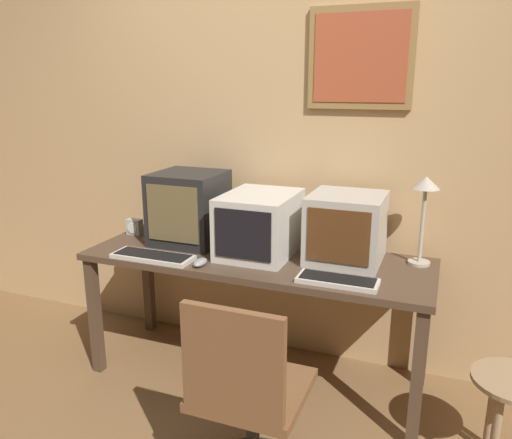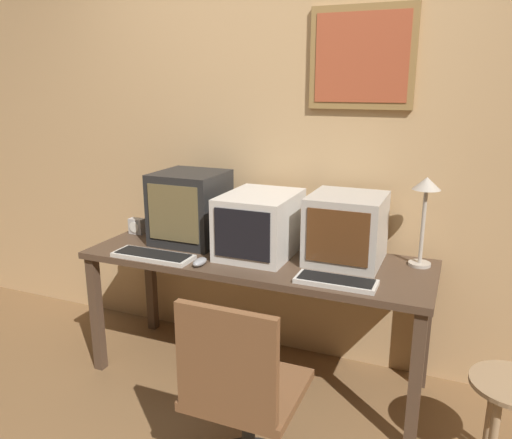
{
  "view_description": "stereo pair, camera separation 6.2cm",
  "coord_description": "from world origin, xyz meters",
  "px_view_note": "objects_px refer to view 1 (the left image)",
  "views": [
    {
      "loc": [
        0.93,
        -1.29,
        1.64
      ],
      "look_at": [
        0.0,
        1.09,
        0.94
      ],
      "focal_mm": 35.0,
      "sensor_mm": 36.0,
      "label": 1
    },
    {
      "loc": [
        0.99,
        -1.27,
        1.64
      ],
      "look_at": [
        0.0,
        1.09,
        0.94
      ],
      "focal_mm": 35.0,
      "sensor_mm": 36.0,
      "label": 2
    }
  ],
  "objects_px": {
    "monitor_left": "(189,208)",
    "office_chair": "(247,409)",
    "mouse_near_keyboard": "(200,262)",
    "monitor_center": "(260,224)",
    "keyboard_main": "(153,256)",
    "monitor_right": "(346,228)",
    "desk_lamp": "(425,197)",
    "desk_clock": "(134,227)",
    "keyboard_side": "(338,280)"
  },
  "relations": [
    {
      "from": "mouse_near_keyboard",
      "to": "office_chair",
      "type": "relative_size",
      "value": 0.13
    },
    {
      "from": "keyboard_main",
      "to": "keyboard_side",
      "type": "height_order",
      "value": "same"
    },
    {
      "from": "monitor_left",
      "to": "keyboard_main",
      "type": "height_order",
      "value": "monitor_left"
    },
    {
      "from": "monitor_left",
      "to": "mouse_near_keyboard",
      "type": "xyz_separation_m",
      "value": [
        0.24,
        -0.34,
        -0.19
      ]
    },
    {
      "from": "keyboard_main",
      "to": "keyboard_side",
      "type": "xyz_separation_m",
      "value": [
        1.0,
        0.03,
        0.0
      ]
    },
    {
      "from": "monitor_right",
      "to": "monitor_left",
      "type": "bearing_deg",
      "value": -179.01
    },
    {
      "from": "monitor_left",
      "to": "monitor_center",
      "type": "relative_size",
      "value": 0.86
    },
    {
      "from": "monitor_right",
      "to": "keyboard_side",
      "type": "bearing_deg",
      "value": -84.09
    },
    {
      "from": "monitor_right",
      "to": "mouse_near_keyboard",
      "type": "height_order",
      "value": "monitor_right"
    },
    {
      "from": "monitor_left",
      "to": "monitor_center",
      "type": "distance_m",
      "value": 0.46
    },
    {
      "from": "keyboard_main",
      "to": "office_chair",
      "type": "relative_size",
      "value": 0.51
    },
    {
      "from": "monitor_center",
      "to": "mouse_near_keyboard",
      "type": "height_order",
      "value": "monitor_center"
    },
    {
      "from": "keyboard_main",
      "to": "office_chair",
      "type": "bearing_deg",
      "value": -35.6
    },
    {
      "from": "keyboard_main",
      "to": "office_chair",
      "type": "height_order",
      "value": "office_chair"
    },
    {
      "from": "monitor_center",
      "to": "desk_lamp",
      "type": "relative_size",
      "value": 1.05
    },
    {
      "from": "monitor_left",
      "to": "keyboard_main",
      "type": "distance_m",
      "value": 0.39
    },
    {
      "from": "mouse_near_keyboard",
      "to": "desk_lamp",
      "type": "bearing_deg",
      "value": 22.6
    },
    {
      "from": "monitor_right",
      "to": "keyboard_side",
      "type": "height_order",
      "value": "monitor_right"
    },
    {
      "from": "desk_lamp",
      "to": "mouse_near_keyboard",
      "type": "bearing_deg",
      "value": -157.4
    },
    {
      "from": "monitor_left",
      "to": "office_chair",
      "type": "height_order",
      "value": "monitor_left"
    },
    {
      "from": "keyboard_main",
      "to": "mouse_near_keyboard",
      "type": "bearing_deg",
      "value": -0.68
    },
    {
      "from": "monitor_right",
      "to": "desk_lamp",
      "type": "bearing_deg",
      "value": 12.01
    },
    {
      "from": "mouse_near_keyboard",
      "to": "office_chair",
      "type": "distance_m",
      "value": 0.82
    },
    {
      "from": "monitor_center",
      "to": "desk_lamp",
      "type": "height_order",
      "value": "desk_lamp"
    },
    {
      "from": "monitor_left",
      "to": "office_chair",
      "type": "relative_size",
      "value": 0.47
    },
    {
      "from": "monitor_right",
      "to": "office_chair",
      "type": "xyz_separation_m",
      "value": [
        -0.19,
        -0.91,
        -0.53
      ]
    },
    {
      "from": "monitor_right",
      "to": "mouse_near_keyboard",
      "type": "xyz_separation_m",
      "value": [
        -0.68,
        -0.36,
        -0.16
      ]
    },
    {
      "from": "monitor_right",
      "to": "office_chair",
      "type": "bearing_deg",
      "value": -101.78
    },
    {
      "from": "keyboard_main",
      "to": "desk_lamp",
      "type": "height_order",
      "value": "desk_lamp"
    },
    {
      "from": "keyboard_main",
      "to": "keyboard_side",
      "type": "bearing_deg",
      "value": 1.51
    },
    {
      "from": "monitor_center",
      "to": "monitor_right",
      "type": "height_order",
      "value": "monitor_right"
    },
    {
      "from": "office_chair",
      "to": "mouse_near_keyboard",
      "type": "bearing_deg",
      "value": 131.46
    },
    {
      "from": "monitor_left",
      "to": "desk_lamp",
      "type": "height_order",
      "value": "desk_lamp"
    },
    {
      "from": "desk_lamp",
      "to": "office_chair",
      "type": "distance_m",
      "value": 1.34
    },
    {
      "from": "monitor_left",
      "to": "mouse_near_keyboard",
      "type": "height_order",
      "value": "monitor_left"
    },
    {
      "from": "keyboard_side",
      "to": "mouse_near_keyboard",
      "type": "distance_m",
      "value": 0.71
    },
    {
      "from": "monitor_center",
      "to": "keyboard_side",
      "type": "distance_m",
      "value": 0.58
    },
    {
      "from": "monitor_center",
      "to": "office_chair",
      "type": "height_order",
      "value": "monitor_center"
    },
    {
      "from": "monitor_center",
      "to": "keyboard_side",
      "type": "height_order",
      "value": "monitor_center"
    },
    {
      "from": "monitor_center",
      "to": "keyboard_main",
      "type": "bearing_deg",
      "value": -150.0
    },
    {
      "from": "monitor_center",
      "to": "desk_clock",
      "type": "height_order",
      "value": "monitor_center"
    },
    {
      "from": "monitor_left",
      "to": "monitor_center",
      "type": "height_order",
      "value": "monitor_left"
    },
    {
      "from": "keyboard_side",
      "to": "desk_lamp",
      "type": "relative_size",
      "value": 0.82
    },
    {
      "from": "keyboard_side",
      "to": "desk_clock",
      "type": "relative_size",
      "value": 3.94
    },
    {
      "from": "monitor_center",
      "to": "office_chair",
      "type": "xyz_separation_m",
      "value": [
        0.27,
        -0.84,
        -0.52
      ]
    },
    {
      "from": "keyboard_main",
      "to": "desk_lamp",
      "type": "distance_m",
      "value": 1.44
    },
    {
      "from": "monitor_left",
      "to": "monitor_right",
      "type": "bearing_deg",
      "value": 0.99
    },
    {
      "from": "keyboard_side",
      "to": "desk_lamp",
      "type": "bearing_deg",
      "value": 50.2
    },
    {
      "from": "desk_clock",
      "to": "keyboard_side",
      "type": "bearing_deg",
      "value": -13.22
    },
    {
      "from": "desk_clock",
      "to": "monitor_left",
      "type": "bearing_deg",
      "value": -0.7
    }
  ]
}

